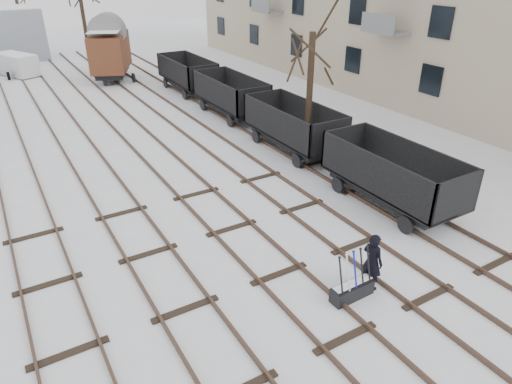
{
  "coord_description": "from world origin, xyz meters",
  "views": [
    {
      "loc": [
        -6.19,
        -9.06,
        8.45
      ],
      "look_at": [
        0.98,
        2.98,
        1.2
      ],
      "focal_mm": 32.0,
      "sensor_mm": 36.0,
      "label": 1
    }
  ],
  "objects_px": {
    "freight_wagon_a": "(391,184)",
    "panel_van": "(16,64)",
    "box_van_wagon": "(110,51)",
    "ground_frame": "(352,289)",
    "worker": "(372,261)"
  },
  "relations": [
    {
      "from": "freight_wagon_a",
      "to": "ground_frame",
      "type": "bearing_deg",
      "value": -144.85
    },
    {
      "from": "worker",
      "to": "panel_van",
      "type": "xyz_separation_m",
      "value": [
        -5.69,
        33.84,
        0.0
      ]
    },
    {
      "from": "box_van_wagon",
      "to": "panel_van",
      "type": "height_order",
      "value": "box_van_wagon"
    },
    {
      "from": "freight_wagon_a",
      "to": "worker",
      "type": "bearing_deg",
      "value": -141.01
    },
    {
      "from": "box_van_wagon",
      "to": "panel_van",
      "type": "relative_size",
      "value": 1.32
    },
    {
      "from": "ground_frame",
      "to": "box_van_wagon",
      "type": "xyz_separation_m",
      "value": [
        1.23,
        28.68,
        1.9
      ]
    },
    {
      "from": "ground_frame",
      "to": "worker",
      "type": "distance_m",
      "value": 0.96
    },
    {
      "from": "ground_frame",
      "to": "panel_van",
      "type": "xyz_separation_m",
      "value": [
        -4.94,
        33.94,
        0.6
      ]
    },
    {
      "from": "ground_frame",
      "to": "freight_wagon_a",
      "type": "relative_size",
      "value": 0.27
    },
    {
      "from": "worker",
      "to": "panel_van",
      "type": "relative_size",
      "value": 0.42
    },
    {
      "from": "box_van_wagon",
      "to": "ground_frame",
      "type": "bearing_deg",
      "value": -68.72
    },
    {
      "from": "freight_wagon_a",
      "to": "panel_van",
      "type": "relative_size",
      "value": 1.34
    },
    {
      "from": "freight_wagon_a",
      "to": "panel_van",
      "type": "bearing_deg",
      "value": 107.73
    },
    {
      "from": "ground_frame",
      "to": "worker",
      "type": "bearing_deg",
      "value": 6.17
    },
    {
      "from": "ground_frame",
      "to": "panel_van",
      "type": "distance_m",
      "value": 34.31
    }
  ]
}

